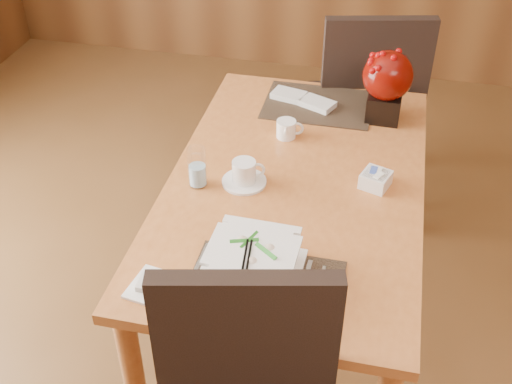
% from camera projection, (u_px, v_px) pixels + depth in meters
% --- Properties ---
extents(dining_table, '(0.90, 1.50, 0.75)m').
position_uv_depth(dining_table, '(295.00, 202.00, 2.35)').
color(dining_table, '#C97437').
rests_on(dining_table, ground).
extents(placemat_near, '(0.45, 0.33, 0.01)m').
position_uv_depth(placemat_near, '(264.00, 289.00, 1.87)').
color(placemat_near, black).
rests_on(placemat_near, dining_table).
extents(placemat_far, '(0.45, 0.33, 0.01)m').
position_uv_depth(placemat_far, '(318.00, 105.00, 2.72)').
color(placemat_far, black).
rests_on(placemat_far, dining_table).
extents(soup_setting, '(0.29, 0.29, 0.11)m').
position_uv_depth(soup_setting, '(252.00, 264.00, 1.87)').
color(soup_setting, white).
rests_on(soup_setting, dining_table).
extents(coffee_cup, '(0.16, 0.16, 0.09)m').
position_uv_depth(coffee_cup, '(244.00, 174.00, 2.26)').
color(coffee_cup, white).
rests_on(coffee_cup, dining_table).
extents(water_glass, '(0.08, 0.08, 0.15)m').
position_uv_depth(water_glass, '(197.00, 167.00, 2.23)').
color(water_glass, silver).
rests_on(water_glass, dining_table).
extents(creamer_jug, '(0.11, 0.11, 0.07)m').
position_uv_depth(creamer_jug, '(286.00, 129.00, 2.50)').
color(creamer_jug, white).
rests_on(creamer_jug, dining_table).
extents(sugar_caddy, '(0.12, 0.12, 0.06)m').
position_uv_depth(sugar_caddy, '(376.00, 180.00, 2.25)').
color(sugar_caddy, white).
rests_on(sugar_caddy, dining_table).
extents(berry_decor, '(0.20, 0.20, 0.29)m').
position_uv_depth(berry_decor, '(387.00, 82.00, 2.53)').
color(berry_decor, black).
rests_on(berry_decor, dining_table).
extents(napkins_far, '(0.30, 0.19, 0.02)m').
position_uv_depth(napkins_far, '(305.00, 100.00, 2.72)').
color(napkins_far, silver).
rests_on(napkins_far, dining_table).
extents(bread_plate, '(0.16, 0.16, 0.01)m').
position_uv_depth(bread_plate, '(155.00, 287.00, 1.87)').
color(bread_plate, white).
rests_on(bread_plate, dining_table).
extents(far_chair, '(0.59, 0.60, 1.07)m').
position_uv_depth(far_chair, '(366.00, 101.00, 3.05)').
color(far_chair, black).
rests_on(far_chair, ground).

